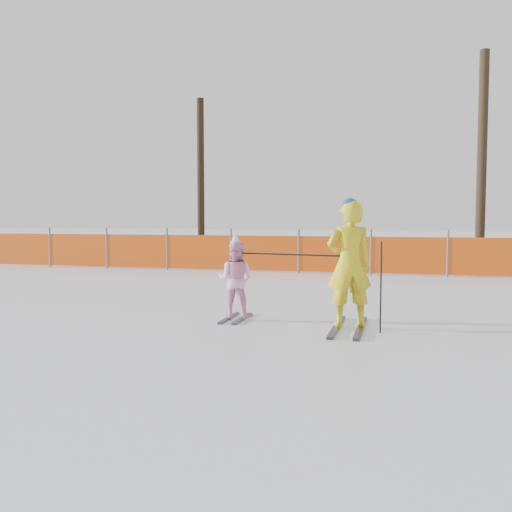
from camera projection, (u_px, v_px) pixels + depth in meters
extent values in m
plane|color=white|center=(247.00, 327.00, 8.25)|extent=(120.00, 120.00, 0.00)
cube|color=black|center=(337.00, 327.00, 8.18)|extent=(0.09, 1.65, 0.04)
cube|color=black|center=(361.00, 328.00, 8.10)|extent=(0.09, 1.65, 0.04)
imported|color=yellow|center=(349.00, 264.00, 8.07)|extent=(0.75, 0.62, 1.78)
sphere|color=navy|center=(350.00, 206.00, 8.02)|extent=(0.23, 0.23, 0.23)
cube|color=black|center=(229.00, 318.00, 8.91)|extent=(0.09, 0.97, 0.03)
cube|color=black|center=(242.00, 319.00, 8.86)|extent=(0.09, 0.97, 0.03)
imported|color=#FFA6D0|center=(236.00, 280.00, 8.84)|extent=(0.59, 0.47, 1.19)
cone|color=white|center=(235.00, 239.00, 8.80)|extent=(0.19, 0.19, 0.24)
cylinder|color=black|center=(381.00, 287.00, 7.79)|extent=(0.02, 0.02, 1.26)
cylinder|color=black|center=(290.00, 255.00, 8.44)|extent=(1.53, 0.30, 0.02)
cylinder|color=#595960|center=(50.00, 247.00, 18.06)|extent=(0.06, 0.06, 1.25)
cylinder|color=#595960|center=(107.00, 248.00, 17.56)|extent=(0.06, 0.06, 1.25)
cylinder|color=#595960|center=(167.00, 249.00, 17.06)|extent=(0.06, 0.06, 1.25)
cylinder|color=#595960|center=(231.00, 250.00, 16.57)|extent=(0.06, 0.06, 1.25)
cylinder|color=#595960|center=(299.00, 251.00, 16.07)|extent=(0.06, 0.06, 1.25)
cylinder|color=#595960|center=(371.00, 252.00, 15.58)|extent=(0.06, 0.06, 1.25)
cylinder|color=#595960|center=(448.00, 253.00, 15.08)|extent=(0.06, 0.06, 1.25)
cube|color=#DF4D0B|center=(260.00, 253.00, 16.36)|extent=(17.73, 0.03, 1.00)
cylinder|color=#322316|center=(482.00, 162.00, 16.42)|extent=(0.27, 0.27, 6.34)
cylinder|color=black|center=(201.00, 182.00, 18.98)|extent=(0.24, 0.24, 5.49)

